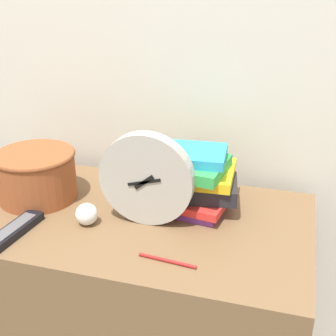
{
  "coord_description": "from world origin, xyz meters",
  "views": [
    {
      "loc": [
        0.43,
        -0.74,
        1.36
      ],
      "look_at": [
        0.13,
        0.31,
        0.86
      ],
      "focal_mm": 50.0,
      "sensor_mm": 36.0,
      "label": 1
    }
  ],
  "objects": [
    {
      "name": "tv_remote",
      "position": [
        -0.21,
        0.1,
        0.74
      ],
      "size": [
        0.07,
        0.18,
        0.02
      ],
      "color": "black",
      "rests_on": "desk"
    },
    {
      "name": "wall_back",
      "position": [
        0.0,
        0.6,
        1.2
      ],
      "size": [
        6.0,
        0.04,
        2.4
      ],
      "color": "silver",
      "rests_on": "ground_plane"
    },
    {
      "name": "book_stack",
      "position": [
        0.17,
        0.36,
        0.81
      ],
      "size": [
        0.27,
        0.22,
        0.17
      ],
      "color": "#7A3899",
      "rests_on": "desk"
    },
    {
      "name": "pen",
      "position": [
        0.19,
        0.1,
        0.73
      ],
      "size": [
        0.14,
        0.02,
        0.01
      ],
      "color": "#B21E1E",
      "rests_on": "desk"
    },
    {
      "name": "desk_clock",
      "position": [
        0.09,
        0.25,
        0.85
      ],
      "size": [
        0.24,
        0.04,
        0.24
      ],
      "color": "#B7B2A8",
      "rests_on": "desk"
    },
    {
      "name": "crumpled_paper_ball",
      "position": [
        -0.06,
        0.2,
        0.76
      ],
      "size": [
        0.06,
        0.06,
        0.06
      ],
      "color": "white",
      "rests_on": "desk"
    },
    {
      "name": "basket",
      "position": [
        -0.26,
        0.29,
        0.8
      ],
      "size": [
        0.23,
        0.23,
        0.14
      ],
      "color": "#994C28",
      "rests_on": "desk"
    },
    {
      "name": "desk",
      "position": [
        0.0,
        0.26,
        0.36
      ],
      "size": [
        1.01,
        0.53,
        0.73
      ],
      "color": "brown",
      "rests_on": "ground_plane"
    }
  ]
}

